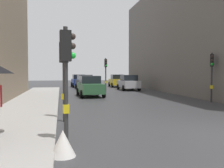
{
  "coord_description": "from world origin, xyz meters",
  "views": [
    {
      "loc": [
        -5.15,
        -7.73,
        2.05
      ],
      "look_at": [
        -2.19,
        7.27,
        1.37
      ],
      "focal_mm": 41.75,
      "sensor_mm": 36.0,
      "label": 1
    }
  ],
  "objects_px": {
    "traffic_light_far_median": "(106,69)",
    "car_blue_van": "(79,81)",
    "car_dark_suv": "(85,82)",
    "warning_sign_triangle": "(63,143)",
    "car_yellow_taxi": "(117,81)",
    "traffic_light_near_right": "(64,65)",
    "car_green_estate": "(90,86)",
    "traffic_light_mid_street": "(212,68)",
    "traffic_light_near_left": "(67,64)",
    "car_silver_hatchback": "(128,83)"
  },
  "relations": [
    {
      "from": "traffic_light_far_median",
      "to": "car_blue_van",
      "type": "relative_size",
      "value": 0.83
    },
    {
      "from": "car_dark_suv",
      "to": "warning_sign_triangle",
      "type": "height_order",
      "value": "car_dark_suv"
    },
    {
      "from": "car_yellow_taxi",
      "to": "warning_sign_triangle",
      "type": "distance_m",
      "value": 30.45
    },
    {
      "from": "traffic_light_near_right",
      "to": "car_green_estate",
      "type": "distance_m",
      "value": 11.51
    },
    {
      "from": "traffic_light_far_median",
      "to": "traffic_light_mid_street",
      "type": "height_order",
      "value": "traffic_light_far_median"
    },
    {
      "from": "traffic_light_near_left",
      "to": "car_yellow_taxi",
      "type": "relative_size",
      "value": 0.77
    },
    {
      "from": "traffic_light_near_left",
      "to": "car_green_estate",
      "type": "relative_size",
      "value": 0.77
    },
    {
      "from": "car_silver_hatchback",
      "to": "traffic_light_near_right",
      "type": "bearing_deg",
      "value": -112.54
    },
    {
      "from": "traffic_light_far_median",
      "to": "car_silver_hatchback",
      "type": "bearing_deg",
      "value": 36.56
    },
    {
      "from": "traffic_light_far_median",
      "to": "traffic_light_mid_street",
      "type": "relative_size",
      "value": 1.05
    },
    {
      "from": "car_blue_van",
      "to": "warning_sign_triangle",
      "type": "xyz_separation_m",
      "value": [
        -2.47,
        -30.38,
        -0.55
      ]
    },
    {
      "from": "traffic_light_near_right",
      "to": "car_dark_suv",
      "type": "xyz_separation_m",
      "value": [
        2.73,
        20.55,
        -1.47
      ]
    },
    {
      "from": "warning_sign_triangle",
      "to": "traffic_light_near_right",
      "type": "bearing_deg",
      "value": 88.48
    },
    {
      "from": "car_yellow_taxi",
      "to": "car_dark_suv",
      "type": "bearing_deg",
      "value": -138.61
    },
    {
      "from": "traffic_light_mid_street",
      "to": "car_silver_hatchback",
      "type": "distance_m",
      "value": 13.22
    },
    {
      "from": "car_green_estate",
      "to": "car_dark_suv",
      "type": "relative_size",
      "value": 0.99
    },
    {
      "from": "car_blue_van",
      "to": "warning_sign_triangle",
      "type": "height_order",
      "value": "car_blue_van"
    },
    {
      "from": "traffic_light_near_left",
      "to": "car_dark_suv",
      "type": "xyz_separation_m",
      "value": [
        2.73,
        24.25,
        -1.4
      ]
    },
    {
      "from": "traffic_light_mid_street",
      "to": "car_dark_suv",
      "type": "distance_m",
      "value": 17.03
    },
    {
      "from": "traffic_light_mid_street",
      "to": "car_silver_hatchback",
      "type": "bearing_deg",
      "value": 100.9
    },
    {
      "from": "traffic_light_mid_street",
      "to": "car_silver_hatchback",
      "type": "relative_size",
      "value": 0.81
    },
    {
      "from": "car_green_estate",
      "to": "car_blue_van",
      "type": "relative_size",
      "value": 1.0
    },
    {
      "from": "car_yellow_taxi",
      "to": "traffic_light_far_median",
      "type": "bearing_deg",
      "value": -109.4
    },
    {
      "from": "traffic_light_mid_street",
      "to": "car_green_estate",
      "type": "relative_size",
      "value": 0.79
    },
    {
      "from": "traffic_light_near_right",
      "to": "traffic_light_mid_street",
      "type": "height_order",
      "value": "traffic_light_near_right"
    },
    {
      "from": "traffic_light_near_right",
      "to": "car_dark_suv",
      "type": "distance_m",
      "value": 20.78
    },
    {
      "from": "traffic_light_far_median",
      "to": "traffic_light_near_left",
      "type": "bearing_deg",
      "value": -102.88
    },
    {
      "from": "traffic_light_far_median",
      "to": "car_silver_hatchback",
      "type": "xyz_separation_m",
      "value": [
        3.04,
        2.25,
        -1.57
      ]
    },
    {
      "from": "traffic_light_far_median",
      "to": "car_dark_suv",
      "type": "xyz_separation_m",
      "value": [
        -1.74,
        4.69,
        -1.57
      ]
    },
    {
      "from": "traffic_light_near_right",
      "to": "car_yellow_taxi",
      "type": "distance_m",
      "value": 26.08
    },
    {
      "from": "traffic_light_far_median",
      "to": "traffic_light_mid_street",
      "type": "xyz_separation_m",
      "value": [
        5.52,
        -10.65,
        -0.11
      ]
    },
    {
      "from": "traffic_light_near_left",
      "to": "traffic_light_mid_street",
      "type": "relative_size",
      "value": 0.97
    },
    {
      "from": "car_yellow_taxi",
      "to": "warning_sign_triangle",
      "type": "height_order",
      "value": "car_yellow_taxi"
    },
    {
      "from": "traffic_light_near_left",
      "to": "car_dark_suv",
      "type": "distance_m",
      "value": 24.44
    },
    {
      "from": "traffic_light_mid_street",
      "to": "car_blue_van",
      "type": "xyz_separation_m",
      "value": [
        -7.65,
        20.62,
        -1.47
      ]
    },
    {
      "from": "traffic_light_mid_street",
      "to": "car_silver_hatchback",
      "type": "height_order",
      "value": "traffic_light_mid_street"
    },
    {
      "from": "car_green_estate",
      "to": "car_silver_hatchback",
      "type": "bearing_deg",
      "value": 53.05
    },
    {
      "from": "car_blue_van",
      "to": "traffic_light_near_left",
      "type": "bearing_deg",
      "value": -94.54
    },
    {
      "from": "car_silver_hatchback",
      "to": "traffic_light_mid_street",
      "type": "bearing_deg",
      "value": -79.1
    },
    {
      "from": "traffic_light_near_right",
      "to": "warning_sign_triangle",
      "type": "xyz_separation_m",
      "value": [
        -0.12,
        -4.55,
        -2.02
      ]
    },
    {
      "from": "traffic_light_near_left",
      "to": "warning_sign_triangle",
      "type": "relative_size",
      "value": 5.07
    },
    {
      "from": "car_silver_hatchback",
      "to": "warning_sign_triangle",
      "type": "bearing_deg",
      "value": -108.62
    },
    {
      "from": "car_dark_suv",
      "to": "traffic_light_near_right",
      "type": "bearing_deg",
      "value": -97.57
    },
    {
      "from": "traffic_light_far_median",
      "to": "car_blue_van",
      "type": "distance_m",
      "value": 10.32
    },
    {
      "from": "traffic_light_near_right",
      "to": "car_green_estate",
      "type": "relative_size",
      "value": 0.79
    },
    {
      "from": "traffic_light_near_left",
      "to": "car_green_estate",
      "type": "xyz_separation_m",
      "value": [
        2.3,
        14.88,
        -1.4
      ]
    },
    {
      "from": "warning_sign_triangle",
      "to": "car_silver_hatchback",
      "type": "bearing_deg",
      "value": 71.38
    },
    {
      "from": "traffic_light_far_median",
      "to": "traffic_light_near_right",
      "type": "xyz_separation_m",
      "value": [
        -4.48,
        -15.85,
        -0.1
      ]
    },
    {
      "from": "traffic_light_mid_street",
      "to": "car_blue_van",
      "type": "bearing_deg",
      "value": 110.36
    },
    {
      "from": "traffic_light_mid_street",
      "to": "car_blue_van",
      "type": "distance_m",
      "value": 22.04
    }
  ]
}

